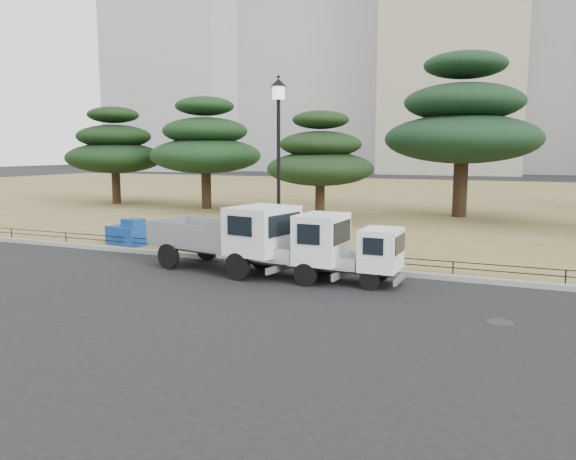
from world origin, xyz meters
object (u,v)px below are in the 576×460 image
at_px(truck_large, 229,234).
at_px(tarp_pile, 130,234).
at_px(truck_kei_front, 293,246).
at_px(street_lamp, 278,139).
at_px(truck_kei_rear, 354,255).

bearing_deg(truck_large, tarp_pile, 169.79).
bearing_deg(truck_kei_front, street_lamp, 126.88).
relative_size(truck_large, truck_kei_rear, 1.64).
bearing_deg(truck_kei_front, truck_large, 177.38).
xyz_separation_m(truck_large, street_lamp, (0.95, 1.69, 3.00)).
xyz_separation_m(truck_kei_front, truck_kei_rear, (1.88, 0.09, -0.17)).
distance_m(truck_kei_front, truck_kei_rear, 1.89).
relative_size(truck_large, truck_kei_front, 1.35).
relative_size(street_lamp, tarp_pile, 3.40).
height_order(truck_large, tarp_pile, truck_large).
distance_m(truck_kei_rear, street_lamp, 4.96).
relative_size(truck_kei_rear, street_lamp, 0.53).
height_order(truck_large, street_lamp, street_lamp).
bearing_deg(truck_large, street_lamp, 71.22).
bearing_deg(street_lamp, truck_large, -119.49).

